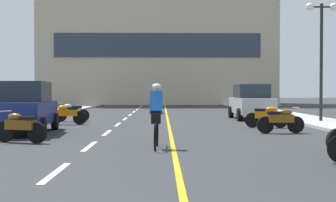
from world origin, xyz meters
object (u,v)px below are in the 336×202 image
Objects in this scene: street_lamp_mid at (321,35)px; motorcycle_6 at (267,116)px; parked_car_near at (24,107)px; cyclist_rider at (156,114)px; parked_car_mid at (251,102)px; motorcycle_7 at (67,114)px; motorcycle_4 at (20,126)px; motorcycle_8 at (72,112)px; motorcycle_5 at (281,120)px.

motorcycle_6 is (-3.03, -2.41, -3.54)m from street_lamp_mid.
parked_car_near is 2.44× the size of cyclist_rider.
parked_car_mid is 12.87m from cyclist_rider.
motorcycle_6 and motorcycle_7 have the same top height.
cyclist_rider is (-4.37, -6.51, 0.41)m from motorcycle_6.
motorcycle_4 is at bearing -89.23° from motorcycle_7.
motorcycle_7 is at bearing 90.77° from motorcycle_4.
cyclist_rider is (4.21, -10.27, 0.41)m from motorcycle_8.
motorcycle_8 is (-0.27, 9.00, 0.00)m from motorcycle_4.
motorcycle_6 is at bearing 56.14° from cyclist_rider.
street_lamp_mid reaches higher than motorcycle_7.
parked_car_mid is at bearing 39.08° from parked_car_near.
motorcycle_5 is at bearing -90.96° from motorcycle_6.
motorcycle_7 is (-11.43, -0.59, -3.54)m from street_lamp_mid.
street_lamp_mid reaches higher than motorcycle_4.
motorcycle_4 and motorcycle_7 have the same top height.
parked_car_mid is (9.49, 7.71, 0.00)m from parked_car_near.
street_lamp_mid is 5.25m from motorcycle_6.
parked_car_mid is 2.47× the size of motorcycle_8.
motorcycle_7 is at bearing -177.03° from street_lamp_mid.
parked_car_mid is 2.57× the size of motorcycle_4.
parked_car_near and parked_car_mid have the same top height.
motorcycle_5 is 5.97m from cyclist_rider.
motorcycle_4 is 4.16m from cyclist_rider.
motorcycle_5 is 1.01× the size of motorcycle_6.
motorcycle_4 is 0.97× the size of motorcycle_6.
motorcycle_5 is at bearing -26.92° from motorcycle_7.
motorcycle_6 is 9.36m from motorcycle_8.
motorcycle_4 is at bearing -129.31° from parked_car_mid.
motorcycle_5 is at bearing -35.93° from motorcycle_8.
cyclist_rider reaches higher than motorcycle_7.
motorcycle_4 is 8.73m from motorcycle_5.
motorcycle_4 is 0.96× the size of motorcycle_5.
motorcycle_6 is 0.99× the size of motorcycle_7.
motorcycle_4 and motorcycle_6 have the same top height.
motorcycle_8 is at bearing 95.21° from motorcycle_7.
motorcycle_8 is 11.11m from cyclist_rider.
parked_car_near is at bearing -165.89° from motorcycle_6.
motorcycle_8 is 0.96× the size of cyclist_rider.
motorcycle_7 is 9.26m from cyclist_rider.
motorcycle_8 is at bearing 144.07° from motorcycle_5.
street_lamp_mid reaches higher than parked_car_near.
parked_car_mid is at bearing 22.25° from motorcycle_7.
parked_car_mid is 9.17m from motorcycle_8.
parked_car_near is 2.64× the size of motorcycle_4.
parked_car_near is at bearing 104.36° from motorcycle_4.
motorcycle_7 is (-8.40, 1.82, 0.00)m from motorcycle_6.
parked_car_near is 12.23m from parked_car_mid.
motorcycle_8 is (0.49, 6.04, -0.44)m from parked_car_near.
cyclist_rider reaches higher than motorcycle_4.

